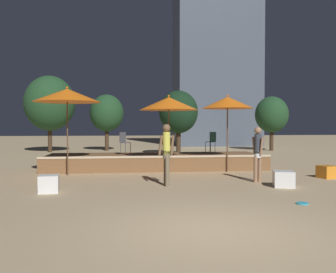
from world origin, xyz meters
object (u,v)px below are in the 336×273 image
(cube_seat_2, at_px, (284,179))
(person_0, at_px, (166,151))
(cube_seat_0, at_px, (327,172))
(background_tree_0, at_px, (50,103))
(bistro_chair_1, at_px, (212,140))
(cube_seat_1, at_px, (49,184))
(bistro_chair_0, at_px, (124,140))
(patio_umbrella_0, at_px, (169,104))
(patio_umbrella_2, at_px, (228,103))
(person_1, at_px, (258,152))
(background_tree_3, at_px, (178,112))
(background_tree_1, at_px, (107,113))
(background_tree_2, at_px, (272,115))
(frisbee_disc, at_px, (302,203))
(patio_umbrella_1, at_px, (67,95))

(cube_seat_2, distance_m, person_0, 3.63)
(cube_seat_0, distance_m, background_tree_0, 18.94)
(bistro_chair_1, bearing_deg, cube_seat_1, 15.66)
(cube_seat_0, xyz_separation_m, bistro_chair_0, (-7.09, 3.94, 0.99))
(cube_seat_0, height_order, person_0, person_0)
(person_0, distance_m, bistro_chair_1, 5.70)
(patio_umbrella_0, distance_m, patio_umbrella_2, 2.40)
(patio_umbrella_0, relative_size, bistro_chair_1, 3.35)
(person_1, height_order, bistro_chair_1, person_1)
(person_0, bearing_deg, person_1, -89.61)
(bistro_chair_0, height_order, background_tree_3, background_tree_3)
(person_0, relative_size, background_tree_1, 0.46)
(background_tree_2, bearing_deg, frisbee_disc, -110.20)
(cube_seat_1, height_order, person_0, person_0)
(person_1, relative_size, bistro_chair_1, 2.00)
(background_tree_0, bearing_deg, person_0, -67.45)
(patio_umbrella_1, height_order, background_tree_0, background_tree_0)
(patio_umbrella_1, xyz_separation_m, cube_seat_1, (0.00, -3.53, -2.71))
(patio_umbrella_1, distance_m, background_tree_0, 12.76)
(background_tree_1, bearing_deg, patio_umbrella_1, -93.67)
(person_1, relative_size, background_tree_3, 0.45)
(cube_seat_1, bearing_deg, background_tree_2, 50.51)
(patio_umbrella_1, bearing_deg, bistro_chair_1, 20.41)
(bistro_chair_1, bearing_deg, background_tree_1, -93.69)
(patio_umbrella_0, distance_m, bistro_chair_1, 3.42)
(patio_umbrella_0, height_order, background_tree_0, background_tree_0)
(person_0, relative_size, background_tree_2, 0.48)
(background_tree_3, bearing_deg, background_tree_1, 133.19)
(person_0, distance_m, background_tree_0, 16.65)
(background_tree_0, bearing_deg, bistro_chair_1, -48.68)
(background_tree_3, bearing_deg, person_1, -84.86)
(cube_seat_1, bearing_deg, person_0, 11.83)
(patio_umbrella_1, height_order, cube_seat_1, patio_umbrella_1)
(cube_seat_0, bearing_deg, background_tree_1, 118.63)
(background_tree_2, bearing_deg, patio_umbrella_1, -136.86)
(patio_umbrella_0, distance_m, patio_umbrella_1, 3.79)
(cube_seat_2, relative_size, person_1, 0.40)
(patio_umbrella_1, height_order, bistro_chair_1, patio_umbrella_1)
(patio_umbrella_1, relative_size, cube_seat_2, 4.53)
(patio_umbrella_0, bearing_deg, background_tree_2, 52.94)
(bistro_chair_1, distance_m, background_tree_1, 12.40)
(background_tree_3, bearing_deg, patio_umbrella_1, -122.31)
(cube_seat_2, bearing_deg, patio_umbrella_0, 131.26)
(patio_umbrella_1, bearing_deg, cube_seat_2, -26.62)
(patio_umbrella_2, height_order, background_tree_2, background_tree_2)
(patio_umbrella_0, xyz_separation_m, bistro_chair_1, (2.20, 2.17, -1.48))
(cube_seat_2, height_order, person_1, person_1)
(cube_seat_2, bearing_deg, background_tree_0, 121.78)
(frisbee_disc, xyz_separation_m, background_tree_3, (-0.82, 14.38, 2.63))
(frisbee_disc, bearing_deg, background_tree_1, 105.60)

